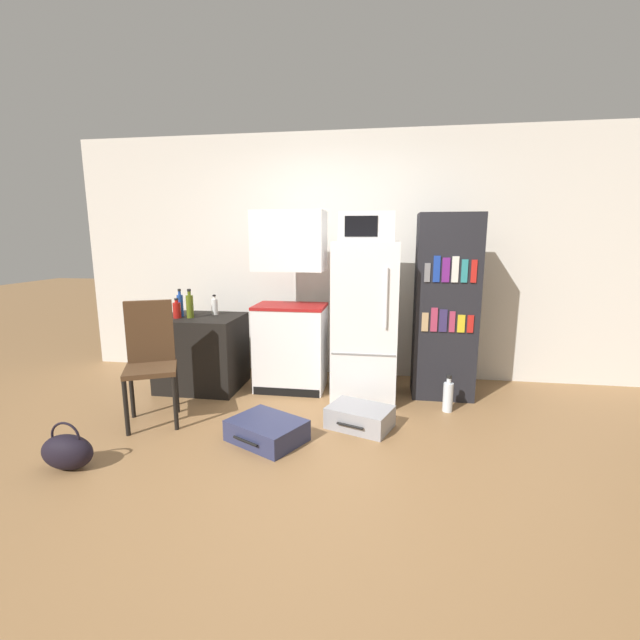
{
  "coord_description": "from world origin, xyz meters",
  "views": [
    {
      "loc": [
        0.51,
        -2.76,
        1.53
      ],
      "look_at": [
        -0.05,
        0.85,
        0.83
      ],
      "focal_mm": 24.0,
      "sensor_mm": 36.0,
      "label": 1
    }
  ],
  "objects_px": {
    "chair": "(150,352)",
    "handbag": "(67,451)",
    "bottle_milk_white": "(215,306)",
    "suitcase_large_flat": "(360,417)",
    "bottle_ketchup_red": "(177,310)",
    "side_table": "(202,352)",
    "bottle_blue_soda": "(180,305)",
    "microwave": "(367,227)",
    "kitchen_hutch": "(290,310)",
    "suitcase_small_flat": "(267,430)",
    "bottle_olive_oil": "(190,306)",
    "refrigerator": "(365,321)",
    "bookshelf": "(445,307)",
    "water_bottle_front": "(448,396)"
  },
  "relations": [
    {
      "from": "microwave",
      "to": "water_bottle_front",
      "type": "relative_size",
      "value": 1.46
    },
    {
      "from": "bottle_blue_soda",
      "to": "water_bottle_front",
      "type": "bearing_deg",
      "value": -5.39
    },
    {
      "from": "side_table",
      "to": "suitcase_small_flat",
      "type": "relative_size",
      "value": 1.2
    },
    {
      "from": "microwave",
      "to": "bottle_ketchup_red",
      "type": "xyz_separation_m",
      "value": [
        -1.86,
        -0.12,
        -0.8
      ]
    },
    {
      "from": "microwave",
      "to": "bookshelf",
      "type": "distance_m",
      "value": 1.07
    },
    {
      "from": "side_table",
      "to": "bottle_blue_soda",
      "type": "bearing_deg",
      "value": -172.49
    },
    {
      "from": "suitcase_large_flat",
      "to": "microwave",
      "type": "bearing_deg",
      "value": 110.62
    },
    {
      "from": "bottle_ketchup_red",
      "to": "side_table",
      "type": "bearing_deg",
      "value": 31.0
    },
    {
      "from": "bottle_blue_soda",
      "to": "suitcase_small_flat",
      "type": "distance_m",
      "value": 1.76
    },
    {
      "from": "suitcase_small_flat",
      "to": "bottle_ketchup_red",
      "type": "bearing_deg",
      "value": 168.83
    },
    {
      "from": "chair",
      "to": "handbag",
      "type": "bearing_deg",
      "value": -125.82
    },
    {
      "from": "microwave",
      "to": "suitcase_small_flat",
      "type": "relative_size",
      "value": 0.74
    },
    {
      "from": "refrigerator",
      "to": "bookshelf",
      "type": "distance_m",
      "value": 0.77
    },
    {
      "from": "microwave",
      "to": "water_bottle_front",
      "type": "distance_m",
      "value": 1.69
    },
    {
      "from": "bottle_blue_soda",
      "to": "chair",
      "type": "distance_m",
      "value": 0.85
    },
    {
      "from": "handbag",
      "to": "water_bottle_front",
      "type": "relative_size",
      "value": 1.07
    },
    {
      "from": "chair",
      "to": "handbag",
      "type": "height_order",
      "value": "chair"
    },
    {
      "from": "bottle_blue_soda",
      "to": "bookshelf",
      "type": "bearing_deg",
      "value": 3.64
    },
    {
      "from": "bottle_ketchup_red",
      "to": "suitcase_small_flat",
      "type": "distance_m",
      "value": 1.69
    },
    {
      "from": "refrigerator",
      "to": "side_table",
      "type": "bearing_deg",
      "value": -179.82
    },
    {
      "from": "side_table",
      "to": "microwave",
      "type": "height_order",
      "value": "microwave"
    },
    {
      "from": "bottle_blue_soda",
      "to": "suitcase_large_flat",
      "type": "bearing_deg",
      "value": -20.43
    },
    {
      "from": "side_table",
      "to": "water_bottle_front",
      "type": "distance_m",
      "value": 2.46
    },
    {
      "from": "kitchen_hutch",
      "to": "bookshelf",
      "type": "distance_m",
      "value": 1.51
    },
    {
      "from": "handbag",
      "to": "water_bottle_front",
      "type": "distance_m",
      "value": 3.0
    },
    {
      "from": "chair",
      "to": "suitcase_small_flat",
      "type": "distance_m",
      "value": 1.2
    },
    {
      "from": "suitcase_small_flat",
      "to": "bottle_milk_white",
      "type": "bearing_deg",
      "value": 154.26
    },
    {
      "from": "chair",
      "to": "refrigerator",
      "type": "bearing_deg",
      "value": -0.43
    },
    {
      "from": "bottle_ketchup_red",
      "to": "handbag",
      "type": "relative_size",
      "value": 0.55
    },
    {
      "from": "microwave",
      "to": "bottle_milk_white",
      "type": "distance_m",
      "value": 1.76
    },
    {
      "from": "side_table",
      "to": "suitcase_small_flat",
      "type": "height_order",
      "value": "side_table"
    },
    {
      "from": "bottle_olive_oil",
      "to": "bottle_milk_white",
      "type": "distance_m",
      "value": 0.27
    },
    {
      "from": "kitchen_hutch",
      "to": "handbag",
      "type": "relative_size",
      "value": 4.97
    },
    {
      "from": "handbag",
      "to": "water_bottle_front",
      "type": "bearing_deg",
      "value": 27.72
    },
    {
      "from": "bottle_olive_oil",
      "to": "suitcase_small_flat",
      "type": "height_order",
      "value": "bottle_olive_oil"
    },
    {
      "from": "microwave",
      "to": "bottle_milk_white",
      "type": "relative_size",
      "value": 2.38
    },
    {
      "from": "side_table",
      "to": "refrigerator",
      "type": "distance_m",
      "value": 1.71
    },
    {
      "from": "refrigerator",
      "to": "bookshelf",
      "type": "bearing_deg",
      "value": 10.22
    },
    {
      "from": "chair",
      "to": "bottle_blue_soda",
      "type": "bearing_deg",
      "value": 72.62
    },
    {
      "from": "side_table",
      "to": "suitcase_large_flat",
      "type": "bearing_deg",
      "value": -23.33
    },
    {
      "from": "kitchen_hutch",
      "to": "handbag",
      "type": "distance_m",
      "value": 2.22
    },
    {
      "from": "bottle_olive_oil",
      "to": "chair",
      "type": "xyz_separation_m",
      "value": [
        -0.01,
        -0.74,
        -0.28
      ]
    },
    {
      "from": "bottle_olive_oil",
      "to": "handbag",
      "type": "relative_size",
      "value": 0.8
    },
    {
      "from": "bottle_milk_white",
      "to": "suitcase_large_flat",
      "type": "distance_m",
      "value": 1.94
    },
    {
      "from": "side_table",
      "to": "suitcase_large_flat",
      "type": "height_order",
      "value": "side_table"
    },
    {
      "from": "bottle_milk_white",
      "to": "suitcase_large_flat",
      "type": "height_order",
      "value": "bottle_milk_white"
    },
    {
      "from": "bottle_milk_white",
      "to": "bottle_blue_soda",
      "type": "bearing_deg",
      "value": -152.18
    },
    {
      "from": "kitchen_hutch",
      "to": "suitcase_small_flat",
      "type": "height_order",
      "value": "kitchen_hutch"
    },
    {
      "from": "bottle_milk_white",
      "to": "microwave",
      "type": "bearing_deg",
      "value": -4.69
    },
    {
      "from": "bottle_milk_white",
      "to": "suitcase_large_flat",
      "type": "relative_size",
      "value": 0.35
    }
  ]
}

